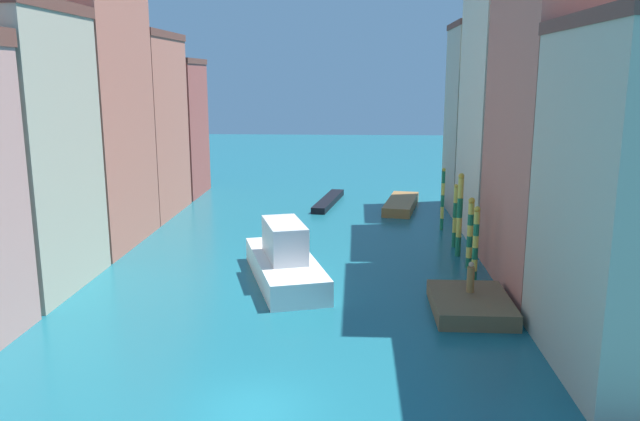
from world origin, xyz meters
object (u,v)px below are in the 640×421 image
(gondola_black, at_px, (329,201))
(mooring_pole_1, at_px, (470,232))
(motorboat_0, at_px, (401,204))
(person_on_dock, at_px, (471,278))
(vaporetto_white, at_px, (285,261))
(mooring_pole_0, at_px, (475,244))
(mooring_pole_3, at_px, (455,215))
(mooring_pole_4, at_px, (443,199))
(waterfront_dock, at_px, (471,304))
(mooring_pole_2, at_px, (460,214))

(gondola_black, bearing_deg, mooring_pole_1, -63.95)
(motorboat_0, bearing_deg, gondola_black, 165.46)
(person_on_dock, relative_size, vaporetto_white, 0.15)
(person_on_dock, bearing_deg, mooring_pole_0, 76.85)
(mooring_pole_1, bearing_deg, vaporetto_white, -164.85)
(vaporetto_white, xyz_separation_m, motorboat_0, (7.76, 19.79, -0.74))
(mooring_pole_1, xyz_separation_m, mooring_pole_3, (-0.18, 4.67, -0.02))
(mooring_pole_0, distance_m, gondola_black, 23.06)
(mooring_pole_1, xyz_separation_m, vaporetto_white, (-10.56, -2.86, -1.05))
(mooring_pole_4, height_order, motorboat_0, mooring_pole_4)
(waterfront_dock, distance_m, motorboat_0, 24.13)
(person_on_dock, height_order, vaporetto_white, vaporetto_white)
(mooring_pole_2, height_order, mooring_pole_4, mooring_pole_2)
(mooring_pole_4, bearing_deg, waterfront_dock, -92.64)
(mooring_pole_4, bearing_deg, mooring_pole_1, -87.81)
(vaporetto_white, bearing_deg, motorboat_0, 68.58)
(mooring_pole_2, bearing_deg, person_on_dock, -95.27)
(mooring_pole_1, xyz_separation_m, gondola_black, (-9.07, 18.55, -1.91))
(person_on_dock, distance_m, mooring_pole_1, 6.58)
(person_on_dock, distance_m, mooring_pole_2, 9.16)
(person_on_dock, bearing_deg, mooring_pole_1, 80.68)
(mooring_pole_2, xyz_separation_m, gondola_black, (-8.84, 15.97, -2.43))
(person_on_dock, xyz_separation_m, mooring_pole_0, (0.89, 3.83, 0.71))
(waterfront_dock, xyz_separation_m, motorboat_0, (-1.67, 24.08, -0.00))
(mooring_pole_4, bearing_deg, mooring_pole_3, -87.86)
(mooring_pole_3, distance_m, vaporetto_white, 12.86)
(person_on_dock, bearing_deg, gondola_black, 107.76)
(mooring_pole_0, distance_m, motorboat_0, 19.81)
(waterfront_dock, xyz_separation_m, mooring_pole_3, (0.94, 11.82, 1.77))
(mooring_pole_0, height_order, gondola_black, mooring_pole_0)
(person_on_dock, relative_size, motorboat_0, 0.19)
(person_on_dock, distance_m, motorboat_0, 23.47)
(waterfront_dock, height_order, mooring_pole_4, mooring_pole_4)
(gondola_black, bearing_deg, mooring_pole_2, -61.02)
(person_on_dock, relative_size, gondola_black, 0.17)
(waterfront_dock, distance_m, mooring_pole_1, 7.45)
(waterfront_dock, relative_size, mooring_pole_2, 0.96)
(mooring_pole_1, distance_m, gondola_black, 20.74)
(mooring_pole_1, distance_m, mooring_pole_2, 2.65)
(mooring_pole_1, relative_size, mooring_pole_3, 1.00)
(mooring_pole_3, height_order, mooring_pole_4, mooring_pole_4)
(mooring_pole_0, distance_m, mooring_pole_3, 7.30)
(gondola_black, xyz_separation_m, motorboat_0, (6.27, -1.63, 0.12))
(mooring_pole_4, bearing_deg, motorboat_0, 107.95)
(mooring_pole_0, bearing_deg, gondola_black, 112.80)
(waterfront_dock, bearing_deg, mooring_pole_3, 85.45)
(mooring_pole_1, distance_m, mooring_pole_4, 9.41)
(waterfront_dock, height_order, mooring_pole_3, mooring_pole_3)
(waterfront_dock, xyz_separation_m, mooring_pole_2, (0.90, 9.73, 2.31))
(mooring_pole_2, relative_size, mooring_pole_4, 1.14)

